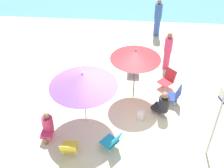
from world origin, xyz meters
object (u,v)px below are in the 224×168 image
object	(u,v)px
umbrella_red	(136,55)
person_b	(162,104)
person_a	(47,126)
warning_sign	(218,117)
beach_chair_d	(69,148)
beach_bag	(141,116)
beach_chair_a	(134,66)
beach_chair_e	(168,79)
person_d	(168,51)
umbrella_purple	(83,80)
beach_chair_b	(112,141)
swim_ring	(81,92)
beach_chair_c	(174,95)
person_c	(158,18)

from	to	relation	value
umbrella_red	person_b	world-z (taller)	umbrella_red
person_a	warning_sign	xyz separation A→B (m)	(4.61, -0.28, 1.03)
beach_chair_d	beach_bag	world-z (taller)	beach_chair_d
umbrella_red	beach_chair_a	xyz separation A→B (m)	(-0.03, 1.36, -1.36)
beach_chair_e	person_d	world-z (taller)	person_d
umbrella_purple	beach_chair_b	distance (m)	1.92
beach_chair_e	swim_ring	bearing A→B (deg)	-32.80
beach_chair_d	beach_chair_c	bearing A→B (deg)	-53.31
beach_chair_b	umbrella_purple	bearing A→B (deg)	-11.79
person_d	warning_sign	distance (m)	4.34
beach_chair_d	person_d	world-z (taller)	person_d
umbrella_purple	beach_chair_e	bearing A→B (deg)	37.13
warning_sign	swim_ring	xyz separation A→B (m)	(-3.99, 2.32, -1.42)
beach_chair_d	beach_bag	size ratio (longest dim) A/B	1.85
umbrella_purple	swim_ring	distance (m)	2.15
umbrella_red	person_d	size ratio (longest dim) A/B	1.23
beach_chair_e	swim_ring	world-z (taller)	beach_chair_e
umbrella_purple	person_d	bearing A→B (deg)	49.99
person_a	person_c	world-z (taller)	person_c
beach_chair_c	swim_ring	distance (m)	3.26
beach_chair_e	person_b	world-z (taller)	person_b
umbrella_red	beach_chair_b	size ratio (longest dim) A/B	2.82
beach_chair_d	warning_sign	bearing A→B (deg)	-86.38
beach_chair_b	person_a	size ratio (longest dim) A/B	0.77
beach_chair_c	person_c	world-z (taller)	person_c
swim_ring	warning_sign	bearing A→B (deg)	-30.17
beach_chair_c	swim_ring	bearing A→B (deg)	4.77
umbrella_red	person_c	distance (m)	4.72
beach_chair_c	person_a	world-z (taller)	person_a
beach_chair_b	person_d	xyz separation A→B (m)	(1.79, 4.26, 0.44)
person_d	warning_sign	size ratio (longest dim) A/B	0.67
umbrella_red	beach_chair_c	xyz separation A→B (m)	(1.37, -0.27, -1.35)
beach_chair_b	person_a	world-z (taller)	person_a
beach_chair_c	warning_sign	bearing A→B (deg)	118.70
beach_chair_e	person_a	world-z (taller)	person_a
umbrella_purple	beach_chair_e	xyz separation A→B (m)	(2.68, 2.03, -1.33)
person_b	swim_ring	distance (m)	2.95
umbrella_red	person_a	xyz separation A→B (m)	(-2.48, -2.08, -1.27)
beach_chair_d	person_d	xyz separation A→B (m)	(2.97, 4.55, 0.49)
umbrella_purple	person_b	size ratio (longest dim) A/B	2.07
beach_chair_e	person_d	bearing A→B (deg)	-136.69
beach_chair_a	person_a	world-z (taller)	person_a
beach_chair_d	person_d	bearing A→B (deg)	-34.77
beach_bag	beach_chair_c	bearing A→B (deg)	38.31
beach_chair_a	beach_chair_c	world-z (taller)	beach_chair_c
umbrella_purple	beach_chair_b	world-z (taller)	umbrella_purple
beach_chair_c	person_a	xyz separation A→B (m)	(-3.85, -1.81, 0.08)
beach_chair_d	beach_chair_b	bearing A→B (deg)	-77.70
umbrella_purple	swim_ring	xyz separation A→B (m)	(-0.41, 1.35, -1.62)
umbrella_red	warning_sign	size ratio (longest dim) A/B	0.83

